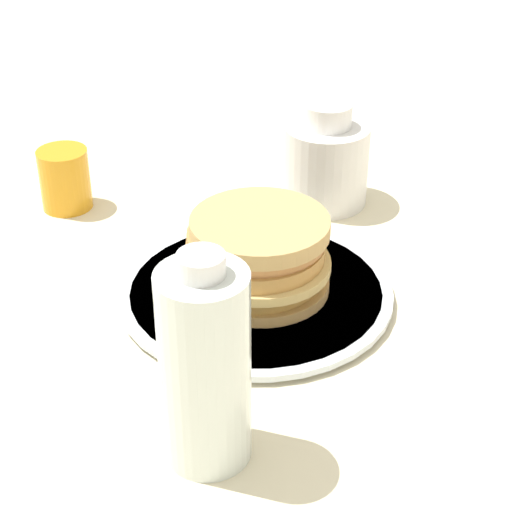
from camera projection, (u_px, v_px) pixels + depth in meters
ground_plane at (267, 315)px, 0.91m from camera, size 4.00×4.00×0.00m
plate at (256, 293)px, 0.93m from camera, size 0.30×0.30×0.01m
pancake_stack at (258, 254)px, 0.91m from camera, size 0.16×0.16×0.09m
juice_glass at (65, 179)px, 1.10m from camera, size 0.06×0.06×0.08m
cream_jug at (329, 161)px, 1.10m from camera, size 0.11×0.11×0.14m
water_bottle_near at (205, 366)px, 0.69m from camera, size 0.08×0.08×0.20m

